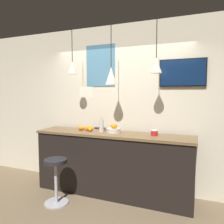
# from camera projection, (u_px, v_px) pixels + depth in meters

# --- Properties ---
(ground_plane) EXTENTS (14.00, 14.00, 0.00)m
(ground_plane) POSITION_uv_depth(u_px,v_px,m) (93.00, 215.00, 3.05)
(ground_plane) COLOR #756047
(back_wall) EXTENTS (8.00, 0.06, 2.90)m
(back_wall) POSITION_uv_depth(u_px,v_px,m) (120.00, 107.00, 3.93)
(back_wall) COLOR beige
(back_wall) RESTS_ON ground_plane
(service_counter) EXTENTS (2.65, 0.56, 1.04)m
(service_counter) POSITION_uv_depth(u_px,v_px,m) (112.00, 164.00, 3.65)
(service_counter) COLOR black
(service_counter) RESTS_ON ground_plane
(bar_stool) EXTENTS (0.37, 0.37, 0.70)m
(bar_stool) POSITION_uv_depth(u_px,v_px,m) (56.00, 173.00, 3.34)
(bar_stool) COLOR #B7B7BC
(bar_stool) RESTS_ON ground_plane
(fruit_bowl) EXTENTS (0.23, 0.23, 0.15)m
(fruit_bowl) POSITION_uv_depth(u_px,v_px,m) (114.00, 129.00, 3.64)
(fruit_bowl) COLOR beige
(fruit_bowl) RESTS_ON service_counter
(orange_pile) EXTENTS (0.29, 0.18, 0.08)m
(orange_pile) POSITION_uv_depth(u_px,v_px,m) (86.00, 128.00, 3.85)
(orange_pile) COLOR orange
(orange_pile) RESTS_ON service_counter
(juice_bottle) EXTENTS (0.07, 0.07, 0.26)m
(juice_bottle) POSITION_uv_depth(u_px,v_px,m) (101.00, 125.00, 3.72)
(juice_bottle) COLOR silver
(juice_bottle) RESTS_ON service_counter
(spread_jar) EXTENTS (0.11, 0.11, 0.09)m
(spread_jar) POSITION_uv_depth(u_px,v_px,m) (154.00, 133.00, 3.39)
(spread_jar) COLOR red
(spread_jar) RESTS_ON service_counter
(pendant_lamp_left) EXTENTS (0.16, 0.16, 0.77)m
(pendant_lamp_left) POSITION_uv_depth(u_px,v_px,m) (72.00, 68.00, 3.74)
(pendant_lamp_left) COLOR black
(pendant_lamp_middle) EXTENTS (0.18, 0.18, 0.96)m
(pendant_lamp_middle) POSITION_uv_depth(u_px,v_px,m) (111.00, 76.00, 3.49)
(pendant_lamp_middle) COLOR black
(pendant_lamp_right) EXTENTS (0.17, 0.17, 0.80)m
(pendant_lamp_right) POSITION_uv_depth(u_px,v_px,m) (156.00, 65.00, 3.21)
(pendant_lamp_right) COLOR black
(mounted_tv) EXTENTS (0.71, 0.04, 0.43)m
(mounted_tv) POSITION_uv_depth(u_px,v_px,m) (183.00, 73.00, 3.44)
(mounted_tv) COLOR black
(hanging_menu_board) EXTENTS (0.24, 0.01, 0.17)m
(hanging_menu_board) POSITION_uv_depth(u_px,v_px,m) (86.00, 92.00, 3.50)
(hanging_menu_board) COLOR white
(wall_poster) EXTENTS (0.57, 0.01, 0.75)m
(wall_poster) POSITION_uv_depth(u_px,v_px,m) (100.00, 66.00, 3.97)
(wall_poster) COLOR teal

